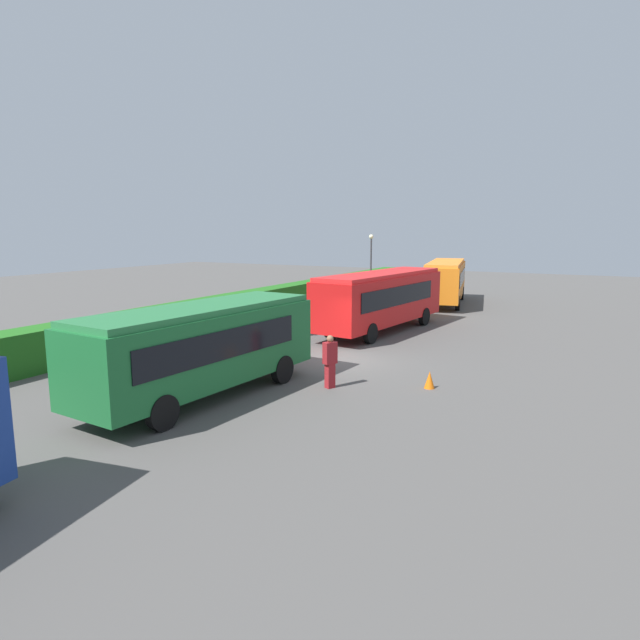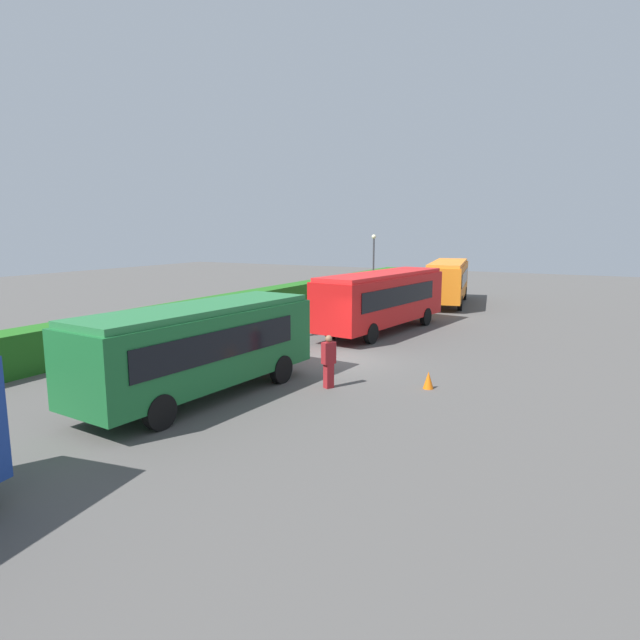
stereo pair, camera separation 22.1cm
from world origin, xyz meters
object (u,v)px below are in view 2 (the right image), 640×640
Objects in this scene: person_center at (329,360)px; traffic_cone at (428,380)px; bus_green at (200,344)px; bus_orange at (448,280)px; person_right at (303,318)px; bus_red at (382,298)px; lamppost at (374,257)px.

person_center is 3.48m from traffic_cone.
person_center is (2.86, -3.16, -0.77)m from bus_green.
bus_orange reaches higher than person_center.
bus_orange is 5.40× the size of person_center.
person_right is at bearing 16.94° from bus_green.
bus_red is 10.72m from traffic_cone.
lamppost is (17.35, 3.37, 2.21)m from person_right.
bus_green is 5.01× the size of person_right.
person_right is at bearing -169.02° from lamppost.
bus_red is 10.96m from person_center.
bus_red reaches higher than person_center.
bus_red reaches higher than bus_orange.
person_right is 17.82m from lamppost.
person_right is (7.54, 5.39, -0.01)m from person_center.
lamppost is (27.75, 5.60, 1.43)m from bus_green.
traffic_cone is at bearing -153.20° from lamppost.
bus_red reaches higher than traffic_cone.
lamppost reaches higher than bus_green.
traffic_cone is 26.33m from lamppost.
person_right is 10.38m from traffic_cone.
lamppost reaches higher than person_center.
bus_orange is at bearing -105.72° from lamppost.
person_right is (-3.14, 3.07, -0.86)m from bus_red.
person_center is 1.02× the size of person_right.
bus_orange is 15.85m from person_right.
bus_red is 5.72× the size of person_right.
bus_red is 2.06× the size of lamppost.
traffic_cone is 0.12× the size of lamppost.
lamppost is (23.36, 11.80, 2.87)m from traffic_cone.
bus_red is at bearing -166.46° from person_right.
person_center is (-10.68, -2.32, -0.85)m from bus_red.
person_right is (-15.49, 3.27, -0.84)m from bus_orange.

